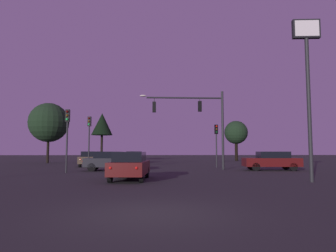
{
  "coord_description": "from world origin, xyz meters",
  "views": [
    {
      "loc": [
        0.08,
        -7.75,
        1.57
      ],
      "look_at": [
        1.25,
        16.85,
        3.6
      ],
      "focal_mm": 32.39,
      "sensor_mm": 36.0,
      "label": 1
    }
  ],
  "objects_px": {
    "car_far_lane": "(91,158)",
    "tree_left_far": "(236,133)",
    "traffic_light_corner_left": "(216,137)",
    "car_nearside_lane": "(130,165)",
    "car_crossing_left": "(272,160)",
    "store_sign_illuminated": "(307,64)",
    "car_crossing_right": "(110,161)",
    "tree_behind_sign": "(49,123)",
    "traffic_light_corner_right": "(89,132)",
    "traffic_signal_mast_arm": "(198,115)",
    "tree_center_horizon": "(102,124)",
    "car_parked_lot": "(134,157)",
    "traffic_light_median": "(67,128)"
  },
  "relations": [
    {
      "from": "traffic_light_corner_left",
      "to": "car_parked_lot",
      "type": "height_order",
      "value": "traffic_light_corner_left"
    },
    {
      "from": "car_parked_lot",
      "to": "store_sign_illuminated",
      "type": "xyz_separation_m",
      "value": [
        10.5,
        -24.61,
        5.27
      ]
    },
    {
      "from": "car_parked_lot",
      "to": "traffic_light_median",
      "type": "bearing_deg",
      "value": -102.06
    },
    {
      "from": "tree_behind_sign",
      "to": "tree_left_far",
      "type": "height_order",
      "value": "tree_behind_sign"
    },
    {
      "from": "traffic_light_corner_right",
      "to": "store_sign_illuminated",
      "type": "height_order",
      "value": "store_sign_illuminated"
    },
    {
      "from": "car_crossing_right",
      "to": "tree_behind_sign",
      "type": "xyz_separation_m",
      "value": [
        -10.28,
        15.73,
        4.49
      ]
    },
    {
      "from": "traffic_signal_mast_arm",
      "to": "traffic_light_corner_right",
      "type": "bearing_deg",
      "value": 164.88
    },
    {
      "from": "car_crossing_right",
      "to": "car_far_lane",
      "type": "bearing_deg",
      "value": 112.39
    },
    {
      "from": "store_sign_illuminated",
      "to": "car_nearside_lane",
      "type": "bearing_deg",
      "value": 169.71
    },
    {
      "from": "car_crossing_left",
      "to": "tree_behind_sign",
      "type": "relative_size",
      "value": 0.59
    },
    {
      "from": "car_crossing_right",
      "to": "car_far_lane",
      "type": "distance_m",
      "value": 7.58
    },
    {
      "from": "car_crossing_left",
      "to": "tree_center_horizon",
      "type": "relative_size",
      "value": 0.66
    },
    {
      "from": "car_crossing_left",
      "to": "car_far_lane",
      "type": "bearing_deg",
      "value": 155.98
    },
    {
      "from": "traffic_light_median",
      "to": "car_far_lane",
      "type": "bearing_deg",
      "value": 90.72
    },
    {
      "from": "traffic_light_corner_left",
      "to": "car_far_lane",
      "type": "bearing_deg",
      "value": 168.17
    },
    {
      "from": "car_crossing_left",
      "to": "store_sign_illuminated",
      "type": "height_order",
      "value": "store_sign_illuminated"
    },
    {
      "from": "car_nearside_lane",
      "to": "traffic_light_corner_right",
      "type": "bearing_deg",
      "value": 112.13
    },
    {
      "from": "traffic_light_corner_right",
      "to": "traffic_signal_mast_arm",
      "type": "bearing_deg",
      "value": -15.12
    },
    {
      "from": "car_crossing_right",
      "to": "tree_behind_sign",
      "type": "distance_m",
      "value": 19.32
    },
    {
      "from": "traffic_signal_mast_arm",
      "to": "traffic_light_corner_left",
      "type": "height_order",
      "value": "traffic_signal_mast_arm"
    },
    {
      "from": "car_far_lane",
      "to": "tree_behind_sign",
      "type": "distance_m",
      "value": 12.27
    },
    {
      "from": "car_far_lane",
      "to": "store_sign_illuminated",
      "type": "relative_size",
      "value": 0.56
    },
    {
      "from": "traffic_light_corner_left",
      "to": "tree_left_far",
      "type": "distance_m",
      "value": 20.21
    },
    {
      "from": "car_crossing_left",
      "to": "car_parked_lot",
      "type": "bearing_deg",
      "value": 128.61
    },
    {
      "from": "car_nearside_lane",
      "to": "car_crossing_right",
      "type": "relative_size",
      "value": 1.09
    },
    {
      "from": "traffic_light_corner_right",
      "to": "car_crossing_right",
      "type": "height_order",
      "value": "traffic_light_corner_right"
    },
    {
      "from": "traffic_light_median",
      "to": "tree_behind_sign",
      "type": "distance_m",
      "value": 19.66
    },
    {
      "from": "car_far_lane",
      "to": "tree_behind_sign",
      "type": "bearing_deg",
      "value": 130.28
    },
    {
      "from": "tree_center_horizon",
      "to": "car_far_lane",
      "type": "bearing_deg",
      "value": -85.1
    },
    {
      "from": "car_far_lane",
      "to": "tree_left_far",
      "type": "height_order",
      "value": "tree_left_far"
    },
    {
      "from": "traffic_signal_mast_arm",
      "to": "traffic_light_corner_left",
      "type": "distance_m",
      "value": 4.4
    },
    {
      "from": "car_crossing_left",
      "to": "traffic_light_corner_right",
      "type": "bearing_deg",
      "value": 166.28
    },
    {
      "from": "traffic_signal_mast_arm",
      "to": "traffic_light_corner_right",
      "type": "relative_size",
      "value": 1.52
    },
    {
      "from": "traffic_light_corner_right",
      "to": "tree_behind_sign",
      "type": "bearing_deg",
      "value": 122.97
    },
    {
      "from": "traffic_light_corner_right",
      "to": "car_parked_lot",
      "type": "height_order",
      "value": "traffic_light_corner_right"
    },
    {
      "from": "car_far_lane",
      "to": "store_sign_illuminated",
      "type": "xyz_separation_m",
      "value": [
        14.34,
        -16.51,
        5.26
      ]
    },
    {
      "from": "store_sign_illuminated",
      "to": "tree_behind_sign",
      "type": "relative_size",
      "value": 1.07
    },
    {
      "from": "tree_center_horizon",
      "to": "store_sign_illuminated",
      "type": "bearing_deg",
      "value": -61.9
    },
    {
      "from": "traffic_signal_mast_arm",
      "to": "store_sign_illuminated",
      "type": "xyz_separation_m",
      "value": [
        4.17,
        -10.54,
        1.42
      ]
    },
    {
      "from": "car_nearside_lane",
      "to": "car_crossing_left",
      "type": "xyz_separation_m",
      "value": [
        10.91,
        7.69,
        0.0
      ]
    },
    {
      "from": "traffic_light_corner_left",
      "to": "traffic_signal_mast_arm",
      "type": "bearing_deg",
      "value": -123.88
    },
    {
      "from": "car_nearside_lane",
      "to": "car_parked_lot",
      "type": "relative_size",
      "value": 0.96
    },
    {
      "from": "car_nearside_lane",
      "to": "tree_center_horizon",
      "type": "height_order",
      "value": "tree_center_horizon"
    },
    {
      "from": "traffic_light_corner_right",
      "to": "car_nearside_lane",
      "type": "xyz_separation_m",
      "value": [
        4.68,
        -11.5,
        -2.55
      ]
    },
    {
      "from": "traffic_signal_mast_arm",
      "to": "tree_center_horizon",
      "type": "relative_size",
      "value": 1.03
    },
    {
      "from": "traffic_light_median",
      "to": "store_sign_illuminated",
      "type": "distance_m",
      "value": 16.18
    },
    {
      "from": "traffic_light_corner_right",
      "to": "car_parked_lot",
      "type": "relative_size",
      "value": 1.01
    },
    {
      "from": "car_nearside_lane",
      "to": "tree_left_far",
      "type": "distance_m",
      "value": 34.47
    },
    {
      "from": "car_crossing_right",
      "to": "tree_behind_sign",
      "type": "bearing_deg",
      "value": 123.16
    },
    {
      "from": "car_parked_lot",
      "to": "tree_left_far",
      "type": "bearing_deg",
      "value": 27.37
    }
  ]
}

